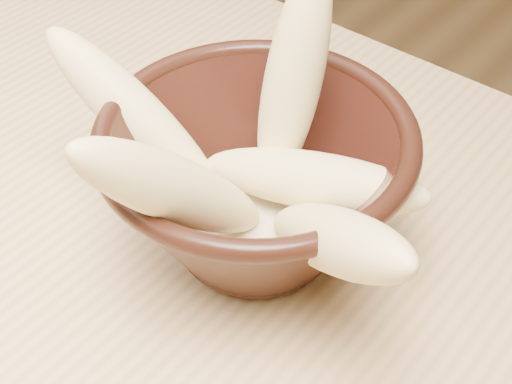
% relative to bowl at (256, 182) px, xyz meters
% --- Properties ---
extents(bowl, '(0.21, 0.21, 0.12)m').
position_rel_bowl_xyz_m(bowl, '(0.00, 0.00, 0.00)').
color(bowl, black).
rests_on(bowl, table).
extents(milk_puddle, '(0.12, 0.12, 0.02)m').
position_rel_bowl_xyz_m(milk_puddle, '(-0.00, 0.00, -0.03)').
color(milk_puddle, beige).
rests_on(milk_puddle, bowl).
extents(banana_upright, '(0.04, 0.08, 0.17)m').
position_rel_bowl_xyz_m(banana_upright, '(-0.01, 0.05, 0.06)').
color(banana_upright, '#F6DB91').
rests_on(banana_upright, bowl).
extents(banana_left, '(0.16, 0.07, 0.13)m').
position_rel_bowl_xyz_m(banana_left, '(-0.09, -0.03, 0.03)').
color(banana_left, '#F6DB91').
rests_on(banana_left, bowl).
extents(banana_right, '(0.16, 0.11, 0.14)m').
position_rel_bowl_xyz_m(banana_right, '(0.09, -0.03, 0.03)').
color(banana_right, '#F6DB91').
rests_on(banana_right, bowl).
extents(banana_across, '(0.17, 0.09, 0.06)m').
position_rel_bowl_xyz_m(banana_across, '(0.03, 0.02, 0.01)').
color(banana_across, '#F6DB91').
rests_on(banana_across, bowl).
extents(banana_front, '(0.06, 0.16, 0.16)m').
position_rel_bowl_xyz_m(banana_front, '(0.00, -0.07, 0.05)').
color(banana_front, '#F6DB91').
rests_on(banana_front, bowl).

